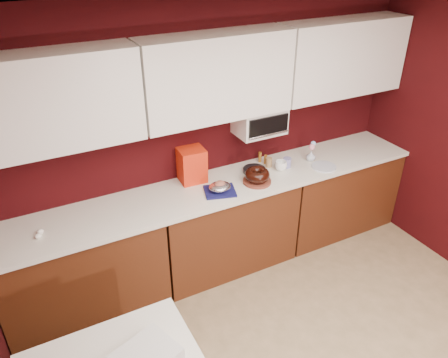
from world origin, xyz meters
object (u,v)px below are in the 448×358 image
at_px(toaster_oven, 259,120).
at_px(flower_vase, 311,155).
at_px(foil_ham_nest, 220,187).
at_px(blue_jar, 287,163).
at_px(coffee_mug, 281,165).
at_px(bundt_cake, 257,175).
at_px(pandoro_box, 192,165).

xyz_separation_m(toaster_oven, flower_vase, (0.53, -0.15, -0.42)).
xyz_separation_m(foil_ham_nest, blue_jar, (0.79, 0.12, -0.01)).
relative_size(coffee_mug, flower_vase, 1.00).
relative_size(toaster_oven, flower_vase, 4.03).
relative_size(toaster_oven, blue_jar, 4.78).
bearing_deg(blue_jar, foil_ham_nest, -171.53).
bearing_deg(flower_vase, blue_jar, -179.46).
distance_m(bundt_cake, coffee_mug, 0.34).
bearing_deg(pandoro_box, toaster_oven, 0.11).
distance_m(pandoro_box, blue_jar, 0.94).
relative_size(bundt_cake, foil_ham_nest, 1.15).
relative_size(foil_ham_nest, coffee_mug, 1.78).
height_order(bundt_cake, pandoro_box, pandoro_box).
bearing_deg(toaster_oven, pandoro_box, 176.84).
distance_m(toaster_oven, foil_ham_nest, 0.74).
relative_size(toaster_oven, coffee_mug, 4.05).
height_order(toaster_oven, bundt_cake, toaster_oven).
relative_size(foil_ham_nest, blue_jar, 2.10).
xyz_separation_m(pandoro_box, flower_vase, (1.20, -0.19, -0.10)).
xyz_separation_m(foil_ham_nest, coffee_mug, (0.70, 0.09, 0.00)).
xyz_separation_m(toaster_oven, bundt_cake, (-0.17, -0.27, -0.39)).
distance_m(toaster_oven, bundt_cake, 0.51).
height_order(toaster_oven, pandoro_box, toaster_oven).
relative_size(pandoro_box, blue_jar, 3.34).
height_order(coffee_mug, blue_jar, coffee_mug).
height_order(bundt_cake, coffee_mug, bundt_cake).
bearing_deg(blue_jar, toaster_oven, 148.01).
bearing_deg(bundt_cake, pandoro_box, 148.21).
height_order(toaster_oven, flower_vase, toaster_oven).
bearing_deg(toaster_oven, flower_vase, -15.63).
relative_size(bundt_cake, pandoro_box, 0.72).
xyz_separation_m(bundt_cake, foil_ham_nest, (-0.38, 0.01, -0.03)).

